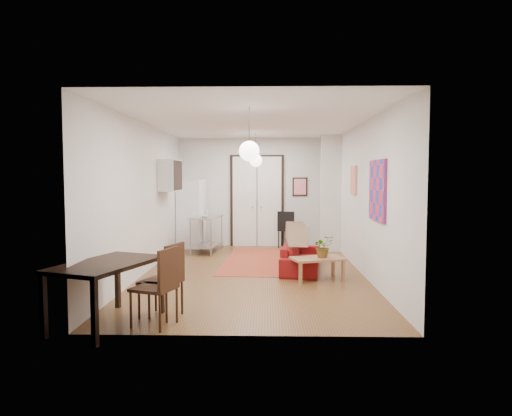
{
  "coord_description": "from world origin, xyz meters",
  "views": [
    {
      "loc": [
        0.26,
        -8.76,
        1.88
      ],
      "look_at": [
        0.05,
        0.28,
        1.25
      ],
      "focal_mm": 32.0,
      "sensor_mm": 36.0,
      "label": 1
    }
  ],
  "objects_px": {
    "coffee_table": "(317,261)",
    "fridge": "(191,214)",
    "kitchen_counter": "(207,229)",
    "dining_chair_far": "(156,279)",
    "dining_chair_near": "(162,273)",
    "dining_table": "(107,269)",
    "sofa": "(301,257)",
    "black_side_chair": "(288,226)"
  },
  "relations": [
    {
      "from": "coffee_table",
      "to": "black_side_chair",
      "type": "relative_size",
      "value": 1.07
    },
    {
      "from": "dining_table",
      "to": "black_side_chair",
      "type": "relative_size",
      "value": 1.69
    },
    {
      "from": "kitchen_counter",
      "to": "dining_chair_far",
      "type": "distance_m",
      "value": 5.47
    },
    {
      "from": "dining_chair_far",
      "to": "dining_chair_near",
      "type": "bearing_deg",
      "value": -160.79
    },
    {
      "from": "coffee_table",
      "to": "dining_table",
      "type": "distance_m",
      "value": 3.91
    },
    {
      "from": "dining_chair_far",
      "to": "black_side_chair",
      "type": "relative_size",
      "value": 1.02
    },
    {
      "from": "black_side_chair",
      "to": "dining_table",
      "type": "bearing_deg",
      "value": 85.4
    },
    {
      "from": "dining_table",
      "to": "dining_chair_far",
      "type": "xyz_separation_m",
      "value": [
        0.59,
        0.09,
        -0.14
      ]
    },
    {
      "from": "dining_table",
      "to": "black_side_chair",
      "type": "distance_m",
      "value": 6.88
    },
    {
      "from": "kitchen_counter",
      "to": "dining_chair_far",
      "type": "bearing_deg",
      "value": -81.26
    },
    {
      "from": "coffee_table",
      "to": "dining_chair_far",
      "type": "xyz_separation_m",
      "value": [
        -2.34,
        -2.48,
        0.22
      ]
    },
    {
      "from": "coffee_table",
      "to": "kitchen_counter",
      "type": "relative_size",
      "value": 0.84
    },
    {
      "from": "black_side_chair",
      "to": "fridge",
      "type": "bearing_deg",
      "value": 19.41
    },
    {
      "from": "black_side_chair",
      "to": "kitchen_counter",
      "type": "bearing_deg",
      "value": 39.15
    },
    {
      "from": "sofa",
      "to": "black_side_chair",
      "type": "distance_m",
      "value": 2.96
    },
    {
      "from": "dining_table",
      "to": "dining_chair_far",
      "type": "relative_size",
      "value": 1.65
    },
    {
      "from": "kitchen_counter",
      "to": "dining_chair_far",
      "type": "relative_size",
      "value": 1.24
    },
    {
      "from": "coffee_table",
      "to": "dining_chair_near",
      "type": "relative_size",
      "value": 1.05
    },
    {
      "from": "sofa",
      "to": "dining_chair_near",
      "type": "distance_m",
      "value": 3.67
    },
    {
      "from": "kitchen_counter",
      "to": "fridge",
      "type": "bearing_deg",
      "value": 132.47
    },
    {
      "from": "dining_chair_near",
      "to": "black_side_chair",
      "type": "relative_size",
      "value": 1.02
    },
    {
      "from": "kitchen_counter",
      "to": "dining_table",
      "type": "bearing_deg",
      "value": -87.37
    },
    {
      "from": "dining_chair_far",
      "to": "dining_table",
      "type": "bearing_deg",
      "value": -62.41
    },
    {
      "from": "dining_chair_near",
      "to": "kitchen_counter",
      "type": "bearing_deg",
      "value": -160.0
    },
    {
      "from": "dining_chair_far",
      "to": "black_side_chair",
      "type": "distance_m",
      "value": 6.59
    },
    {
      "from": "sofa",
      "to": "fridge",
      "type": "bearing_deg",
      "value": 51.19
    },
    {
      "from": "dining_chair_near",
      "to": "dining_chair_far",
      "type": "xyz_separation_m",
      "value": [
        0.0,
        -0.36,
        0.0
      ]
    },
    {
      "from": "coffee_table",
      "to": "dining_chair_far",
      "type": "height_order",
      "value": "dining_chair_far"
    },
    {
      "from": "coffee_table",
      "to": "kitchen_counter",
      "type": "height_order",
      "value": "kitchen_counter"
    },
    {
      "from": "coffee_table",
      "to": "dining_chair_near",
      "type": "distance_m",
      "value": 3.16
    },
    {
      "from": "kitchen_counter",
      "to": "sofa",
      "type": "bearing_deg",
      "value": -36.3
    },
    {
      "from": "dining_chair_near",
      "to": "dining_table",
      "type": "bearing_deg",
      "value": -33.61
    },
    {
      "from": "fridge",
      "to": "coffee_table",
      "type": "bearing_deg",
      "value": -44.01
    },
    {
      "from": "sofa",
      "to": "dining_chair_far",
      "type": "relative_size",
      "value": 1.81
    },
    {
      "from": "coffee_table",
      "to": "dining_chair_near",
      "type": "xyz_separation_m",
      "value": [
        -2.34,
        -2.12,
        0.22
      ]
    },
    {
      "from": "kitchen_counter",
      "to": "black_side_chair",
      "type": "bearing_deg",
      "value": 29.85
    },
    {
      "from": "dining_table",
      "to": "dining_chair_near",
      "type": "relative_size",
      "value": 1.65
    },
    {
      "from": "coffee_table",
      "to": "fridge",
      "type": "relative_size",
      "value": 0.58
    },
    {
      "from": "black_side_chair",
      "to": "coffee_table",
      "type": "bearing_deg",
      "value": 112.79
    },
    {
      "from": "coffee_table",
      "to": "dining_table",
      "type": "height_order",
      "value": "dining_table"
    },
    {
      "from": "sofa",
      "to": "kitchen_counter",
      "type": "xyz_separation_m",
      "value": [
        -2.18,
        2.13,
        0.31
      ]
    },
    {
      "from": "sofa",
      "to": "dining_table",
      "type": "bearing_deg",
      "value": 149.84
    }
  ]
}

